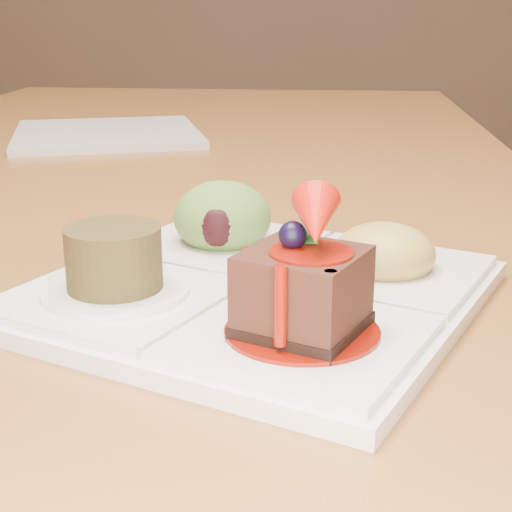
{
  "coord_description": "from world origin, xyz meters",
  "views": [
    {
      "loc": [
        0.24,
        -1.01,
        0.95
      ],
      "look_at": [
        0.19,
        -0.5,
        0.79
      ],
      "focal_mm": 55.0,
      "sensor_mm": 36.0,
      "label": 1
    }
  ],
  "objects": [
    {
      "name": "dining_table",
      "position": [
        0.0,
        0.0,
        0.68
      ],
      "size": [
        1.0,
        1.8,
        0.75
      ],
      "color": "brown",
      "rests_on": "ground"
    },
    {
      "name": "second_plate",
      "position": [
        -0.1,
        0.18,
        0.76
      ],
      "size": [
        0.35,
        0.35,
        0.01
      ],
      "primitive_type": "cube",
      "rotation": [
        0.0,
        0.0,
        0.31
      ],
      "color": "silver",
      "rests_on": "dining_table"
    },
    {
      "name": "sampler_plate",
      "position": [
        0.19,
        -0.5,
        0.77
      ],
      "size": [
        0.37,
        0.37,
        0.11
      ],
      "rotation": [
        0.0,
        0.0,
        -0.41
      ],
      "color": "silver",
      "rests_on": "dining_table"
    }
  ]
}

